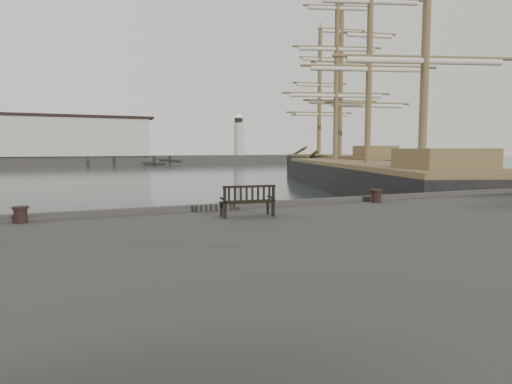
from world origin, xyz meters
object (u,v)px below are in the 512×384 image
(bollard_right, at_px, (376,196))
(tall_ship_main, at_px, (367,183))
(bench, at_px, (247,207))
(tall_ship_far, at_px, (339,170))
(bollard_left, at_px, (21,215))

(bollard_right, height_order, tall_ship_main, tall_ship_main)
(bench, distance_m, tall_ship_far, 46.38)
(bench, height_order, bollard_left, bench)
(tall_ship_main, bearing_deg, tall_ship_far, 80.44)
(bench, xyz_separation_m, tall_ship_far, (28.66, 36.45, -1.03))
(bench, bearing_deg, bollard_right, 18.88)
(bollard_left, distance_m, tall_ship_main, 29.93)
(tall_ship_far, bearing_deg, bollard_right, -110.01)
(bench, distance_m, bollard_right, 5.67)
(bench, bearing_deg, tall_ship_main, 51.06)
(tall_ship_main, xyz_separation_m, tall_ship_far, (9.86, 17.93, 0.12))
(bench, height_order, tall_ship_main, tall_ship_main)
(bollard_left, bearing_deg, bench, -14.00)
(bench, relative_size, tall_ship_main, 0.04)
(bollard_left, height_order, tall_ship_far, tall_ship_far)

